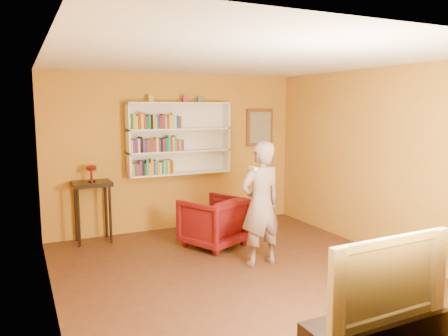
{
  "coord_description": "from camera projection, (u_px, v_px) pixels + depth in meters",
  "views": [
    {
      "loc": [
        -2.52,
        -4.72,
        2.13
      ],
      "look_at": [
        0.08,
        0.75,
        1.28
      ],
      "focal_mm": 35.0,
      "sensor_mm": 36.0,
      "label": 1
    }
  ],
  "objects": [
    {
      "name": "armchair",
      "position": [
        213.0,
        222.0,
        6.71
      ],
      "size": [
        1.1,
        1.11,
        0.77
      ],
      "primitive_type": "imported",
      "rotation": [
        0.0,
        0.0,
        3.57
      ],
      "color": "#4F050C",
      "rests_on": "ground"
    },
    {
      "name": "ornament_left",
      "position": [
        150.0,
        99.0,
        7.16
      ],
      "size": [
        0.08,
        0.08,
        0.11
      ],
      "primitive_type": "cube",
      "color": "gold",
      "rests_on": "bookshelf"
    },
    {
      "name": "ornament_right",
      "position": [
        200.0,
        99.0,
        7.54
      ],
      "size": [
        0.07,
        0.07,
        0.1
      ],
      "primitive_type": "cube",
      "color": "#436671",
      "rests_on": "bookshelf"
    },
    {
      "name": "person",
      "position": [
        261.0,
        204.0,
        5.85
      ],
      "size": [
        0.64,
        0.45,
        1.69
      ],
      "primitive_type": "imported",
      "rotation": [
        0.0,
        0.0,
        3.21
      ],
      "color": "#7C655B",
      "rests_on": "ground"
    },
    {
      "name": "books_row_upper",
      "position": [
        155.0,
        122.0,
        7.19
      ],
      "size": [
        0.86,
        0.19,
        0.27
      ],
      "color": "#166632",
      "rests_on": "bookshelf"
    },
    {
      "name": "ruby_lustre",
      "position": [
        91.0,
        170.0,
        6.8
      ],
      "size": [
        0.17,
        0.17,
        0.27
      ],
      "color": "maroon",
      "rests_on": "console_table"
    },
    {
      "name": "ornament_centre",
      "position": [
        185.0,
        99.0,
        7.42
      ],
      "size": [
        0.08,
        0.08,
        0.12
      ],
      "primitive_type": "cube",
      "color": "#A0353A",
      "rests_on": "bookshelf"
    },
    {
      "name": "books_row_lower",
      "position": [
        153.0,
        168.0,
        7.28
      ],
      "size": [
        0.72,
        0.18,
        0.27
      ],
      "color": "gold",
      "rests_on": "bookshelf"
    },
    {
      "name": "game_remote",
      "position": [
        253.0,
        168.0,
        5.31
      ],
      "size": [
        0.04,
        0.15,
        0.04
      ],
      "primitive_type": "cube",
      "color": "silver",
      "rests_on": "person"
    },
    {
      "name": "console_table",
      "position": [
        92.0,
        192.0,
        6.85
      ],
      "size": [
        0.59,
        0.45,
        0.97
      ],
      "color": "black",
      "rests_on": "ground"
    },
    {
      "name": "framed_painting",
      "position": [
        260.0,
        127.0,
        8.25
      ],
      "size": [
        0.55,
        0.05,
        0.7
      ],
      "color": "brown",
      "rests_on": "room_shell"
    },
    {
      "name": "room_shell",
      "position": [
        244.0,
        197.0,
        5.45
      ],
      "size": [
        5.3,
        5.8,
        2.88
      ],
      "color": "#432515",
      "rests_on": "ground"
    },
    {
      "name": "bookshelf",
      "position": [
        178.0,
        139.0,
        7.52
      ],
      "size": [
        1.8,
        0.29,
        1.23
      ],
      "color": "white",
      "rests_on": "room_shell"
    },
    {
      "name": "television",
      "position": [
        379.0,
        275.0,
        3.47
      ],
      "size": [
        1.21,
        0.19,
        0.69
      ],
      "primitive_type": "imported",
      "rotation": [
        0.0,
        0.0,
        0.02
      ],
      "color": "black",
      "rests_on": "tv_cabinet"
    },
    {
      "name": "books_row_middle",
      "position": [
        157.0,
        145.0,
        7.26
      ],
      "size": [
        0.9,
        0.19,
        0.27
      ],
      "color": "beige",
      "rests_on": "bookshelf"
    }
  ]
}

